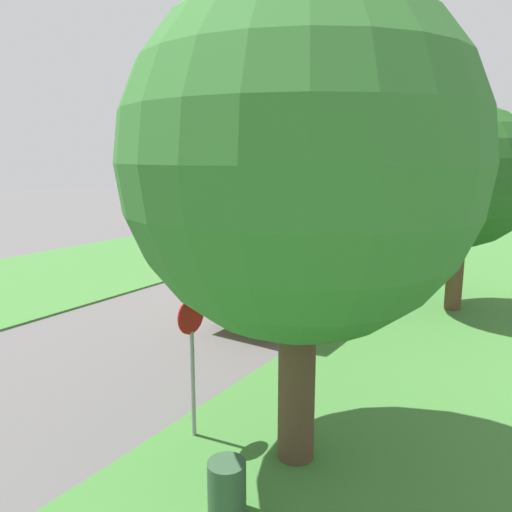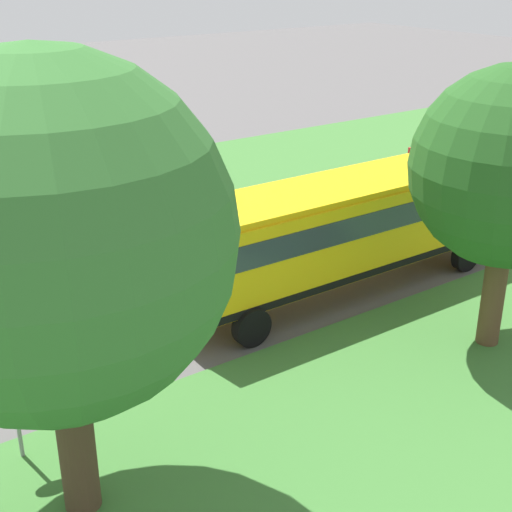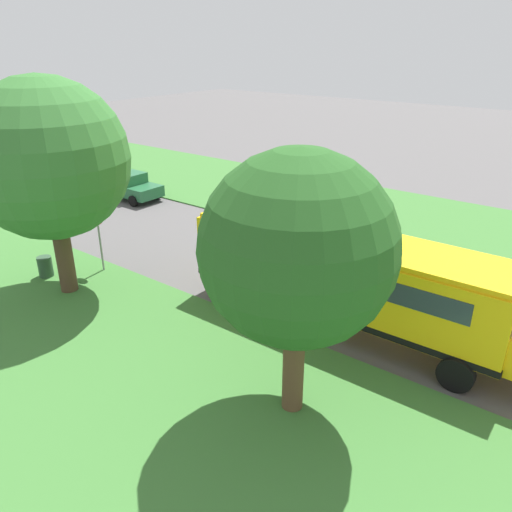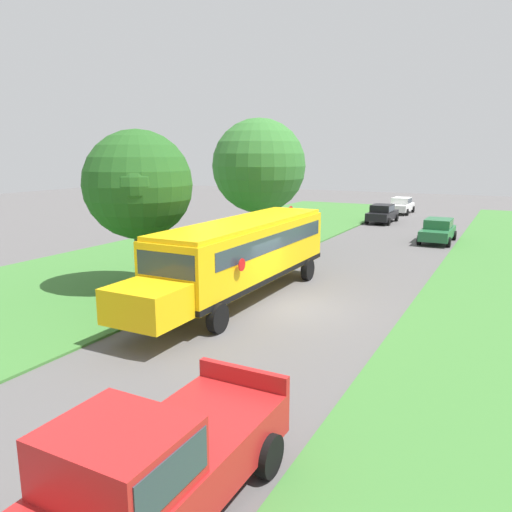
# 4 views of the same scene
# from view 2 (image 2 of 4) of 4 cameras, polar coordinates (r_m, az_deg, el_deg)

# --- Properties ---
(ground_plane) EXTENTS (120.00, 120.00, 0.00)m
(ground_plane) POSITION_cam_2_polar(r_m,az_deg,el_deg) (22.52, 3.41, -0.24)
(ground_plane) COLOR #565454
(grass_far_side) EXTENTS (10.00, 80.00, 0.07)m
(grass_far_side) POSITION_cam_2_polar(r_m,az_deg,el_deg) (29.64, -7.43, 5.47)
(grass_far_side) COLOR #3D7533
(grass_far_side) RESTS_ON ground
(school_bus) EXTENTS (2.85, 12.42, 3.16)m
(school_bus) POSITION_cam_2_polar(r_m,az_deg,el_deg) (20.00, 6.97, 2.50)
(school_bus) COLOR yellow
(school_bus) RESTS_ON ground
(pickup_truck) EXTENTS (2.28, 5.40, 2.10)m
(pickup_truck) POSITION_cam_2_polar(r_m,az_deg,el_deg) (31.89, 17.07, 7.85)
(pickup_truck) COLOR #B21E1E
(pickup_truck) RESTS_ON ground
(oak_tree_beside_bus) EXTENTS (4.56, 4.56, 6.80)m
(oak_tree_beside_bus) POSITION_cam_2_polar(r_m,az_deg,el_deg) (17.07, 19.77, 6.80)
(oak_tree_beside_bus) COLOR brown
(oak_tree_beside_bus) RESTS_ON ground
(oak_tree_roadside_mid) EXTENTS (5.55, 5.55, 7.85)m
(oak_tree_roadside_mid) POSITION_cam_2_polar(r_m,az_deg,el_deg) (10.87, -16.14, 1.73)
(oak_tree_roadside_mid) COLOR #4C3826
(oak_tree_roadside_mid) RESTS_ON ground
(stop_sign) EXTENTS (0.08, 0.68, 2.74)m
(stop_sign) POSITION_cam_2_polar(r_m,az_deg,el_deg) (13.84, -19.00, -9.47)
(stop_sign) COLOR gray
(stop_sign) RESTS_ON ground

